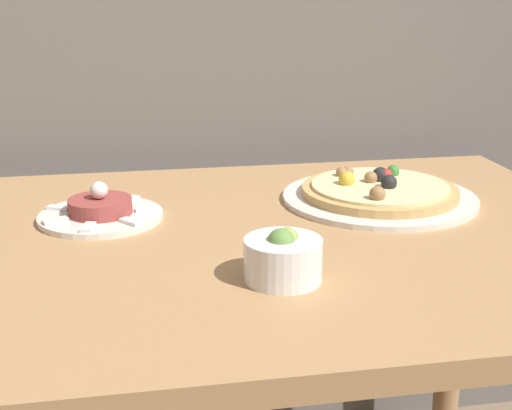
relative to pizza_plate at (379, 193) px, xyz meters
name	(u,v)px	position (x,y,z in m)	size (l,w,h in m)	color
dining_table	(195,291)	(-0.35, -0.13, -0.10)	(1.38, 0.84, 0.73)	#AD7F51
pizza_plate	(379,193)	(0.00, 0.00, 0.00)	(0.35, 0.35, 0.05)	silver
tartare_plate	(100,212)	(-0.49, -0.02, 0.00)	(0.21, 0.21, 0.06)	silver
small_bowl	(283,257)	(-0.25, -0.32, 0.02)	(0.10, 0.10, 0.07)	white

